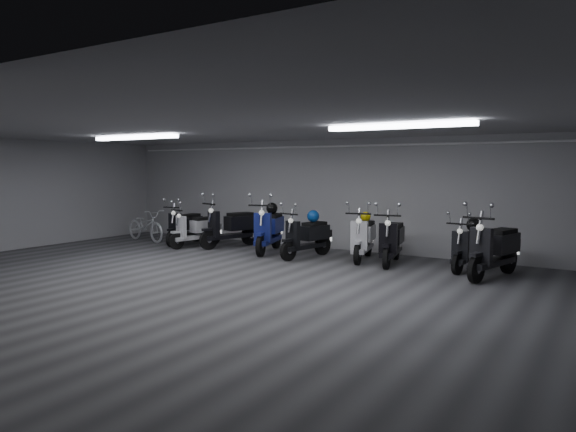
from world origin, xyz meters
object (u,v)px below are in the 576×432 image
Objects in this scene: scooter_2 at (195,224)px; scooter_5 at (306,230)px; scooter_4 at (269,222)px; helmet_3 at (272,208)px; scooter_7 at (392,233)px; helmet_1 at (474,225)px; helmet_2 at (366,217)px; scooter_3 at (230,220)px; scooter_6 at (363,230)px; scooter_8 at (469,240)px; helmet_0 at (313,216)px; bicycle at (146,222)px; scooter_9 at (494,240)px; scooter_1 at (185,221)px.

scooter_5 is (3.30, 0.12, 0.03)m from scooter_2.
scooter_4 reaches higher than helmet_3.
scooter_7 reaches higher than scooter_5.
helmet_1 is (6.89, 0.80, 0.29)m from scooter_2.
helmet_2 is at bearing 142.63° from scooter_7.
scooter_3 is 3.74m from scooter_6.
scooter_3 reaches higher than scooter_5.
scooter_8 is at bearing 19.52° from scooter_2.
helmet_0 is (-3.50, -0.21, 0.34)m from scooter_8.
helmet_1 is (3.54, 0.44, -0.04)m from helmet_0.
bicycle is at bearing -177.28° from helmet_0.
helmet_2 is (-0.06, 0.25, 0.28)m from scooter_6.
scooter_9 is 9.39m from bicycle.
scooter_2 is (0.61, -0.25, -0.02)m from scooter_1.
scooter_1 is 0.88× the size of scooter_9.
bicycle is at bearing 170.54° from scooter_7.
scooter_7 is at bearing -174.64° from scooter_9.
scooter_9 reaches higher than bicycle.
scooter_3 is 6.63m from scooter_9.
scooter_3 reaches higher than scooter_6.
scooter_9 is at bearing -5.69° from helmet_3.
scooter_1 is 5.94× the size of helmet_1.
scooter_3 reaches higher than bicycle.
scooter_4 is 1.14× the size of scooter_5.
scooter_3 reaches higher than helmet_3.
helmet_0 is (1.24, 0.03, 0.21)m from scooter_4.
helmet_0 is at bearing -172.94° from helmet_1.
helmet_1 is (-0.54, 0.74, 0.18)m from scooter_9.
scooter_8 reaches higher than bicycle.
scooter_2 is 0.86× the size of scooter_3.
helmet_0 is at bearing 20.88° from scooter_2.
scooter_6 is (3.74, 0.08, -0.04)m from scooter_3.
scooter_9 reaches higher than helmet_0.
scooter_6 reaches higher than helmet_1.
scooter_7 is (0.72, -0.12, 0.00)m from scooter_6.
scooter_7 is 6.53× the size of helmet_0.
bicycle is at bearing 165.39° from scooter_4.
scooter_2 is 0.91× the size of scooter_6.
scooter_9 is at bearing -20.97° from scooter_7.
scooter_1 is 0.94× the size of scooter_7.
scooter_5 is 0.95× the size of scooter_7.
scooter_7 is 1.94m from helmet_0.
scooter_3 is 1.06× the size of scooter_6.
bicycle is (-1.35, -0.15, -0.10)m from scooter_1.
helmet_3 reaches higher than helmet_0.
scooter_3 is at bearing -168.85° from scooter_9.
scooter_9 reaches higher than scooter_6.
scooter_2 reaches higher than helmet_3.
scooter_9 reaches higher than scooter_2.
scooter_8 is 4.85m from helmet_3.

